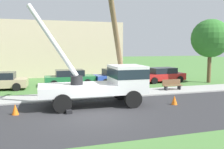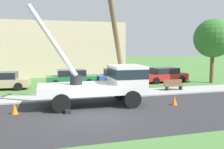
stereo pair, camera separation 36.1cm
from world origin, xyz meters
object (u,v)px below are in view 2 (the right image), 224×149
(leaning_utility_pole, at_px, (116,33))
(parked_sedan_green, at_px, (71,78))
(park_bench, at_px, (173,85))
(parked_sedan_blue, at_px, (119,76))
(roadside_tree_near, at_px, (213,38))
(traffic_cone_ahead, at_px, (174,100))
(utility_truck, at_px, (106,81))
(parked_sedan_red, at_px, (164,75))
(parked_sedan_tan, at_px, (1,81))
(traffic_cone_behind, at_px, (15,109))

(leaning_utility_pole, distance_m, parked_sedan_green, 8.58)
(park_bench, bearing_deg, parked_sedan_blue, 120.15)
(roadside_tree_near, bearing_deg, parked_sedan_green, 170.67)
(traffic_cone_ahead, distance_m, parked_sedan_blue, 9.28)
(utility_truck, height_order, parked_sedan_red, utility_truck)
(traffic_cone_ahead, relative_size, parked_sedan_tan, 0.12)
(leaning_utility_pole, distance_m, park_bench, 7.10)
(traffic_cone_ahead, bearing_deg, parked_sedan_blue, 93.38)
(leaning_utility_pole, height_order, roadside_tree_near, leaning_utility_pole)
(traffic_cone_ahead, relative_size, roadside_tree_near, 0.09)
(traffic_cone_behind, bearing_deg, traffic_cone_ahead, -2.94)
(parked_sedan_green, bearing_deg, traffic_cone_behind, -114.27)
(traffic_cone_behind, xyz_separation_m, parked_sedan_blue, (8.46, 8.79, 0.43))
(parked_sedan_green, height_order, parked_sedan_red, same)
(parked_sedan_red, bearing_deg, roadside_tree_near, -22.36)
(traffic_cone_behind, height_order, parked_sedan_red, parked_sedan_red)
(parked_sedan_blue, bearing_deg, park_bench, -59.85)
(traffic_cone_ahead, distance_m, parked_sedan_tan, 13.95)
(utility_truck, bearing_deg, parked_sedan_red, 44.01)
(parked_sedan_tan, bearing_deg, roadside_tree_near, -4.84)
(leaning_utility_pole, height_order, traffic_cone_ahead, leaning_utility_pole)
(traffic_cone_ahead, relative_size, traffic_cone_behind, 1.00)
(utility_truck, relative_size, parked_sedan_blue, 1.49)
(parked_sedan_tan, xyz_separation_m, park_bench, (13.13, -4.65, -0.25))
(traffic_cone_ahead, xyz_separation_m, parked_sedan_tan, (-10.76, 8.88, 0.43))
(leaning_utility_pole, relative_size, roadside_tree_near, 1.39)
(leaning_utility_pole, height_order, parked_sedan_red, leaning_utility_pole)
(traffic_cone_behind, xyz_separation_m, park_bench, (11.39, 3.76, 0.18))
(traffic_cone_behind, relative_size, roadside_tree_near, 0.09)
(leaning_utility_pole, bearing_deg, parked_sedan_tan, 137.59)
(leaning_utility_pole, relative_size, traffic_cone_ahead, 15.15)
(traffic_cone_ahead, relative_size, park_bench, 0.35)
(leaning_utility_pole, bearing_deg, traffic_cone_ahead, -31.30)
(utility_truck, xyz_separation_m, park_bench, (6.28, 2.99, -0.95))
(leaning_utility_pole, distance_m, parked_sedan_tan, 10.98)
(utility_truck, xyz_separation_m, traffic_cone_behind, (-5.11, -0.77, -1.13))
(parked_sedan_blue, bearing_deg, parked_sedan_tan, -177.89)
(utility_truck, bearing_deg, parked_sedan_tan, 131.88)
(utility_truck, relative_size, parked_sedan_red, 1.49)
(traffic_cone_ahead, bearing_deg, park_bench, 60.63)
(parked_sedan_tan, height_order, parked_sedan_blue, same)
(roadside_tree_near, bearing_deg, parked_sedan_red, 157.64)
(leaning_utility_pole, height_order, parked_sedan_blue, leaning_utility_pole)
(parked_sedan_red, relative_size, park_bench, 2.83)
(utility_truck, distance_m, parked_sedan_green, 8.30)
(leaning_utility_pole, relative_size, parked_sedan_green, 1.92)
(leaning_utility_pole, bearing_deg, traffic_cone_behind, -166.44)
(park_bench, xyz_separation_m, roadside_tree_near, (5.87, 3.04, 3.80))
(leaning_utility_pole, xyz_separation_m, parked_sedan_blue, (2.56, 7.37, -3.62))
(parked_sedan_green, xyz_separation_m, parked_sedan_blue, (4.42, -0.18, 0.00))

